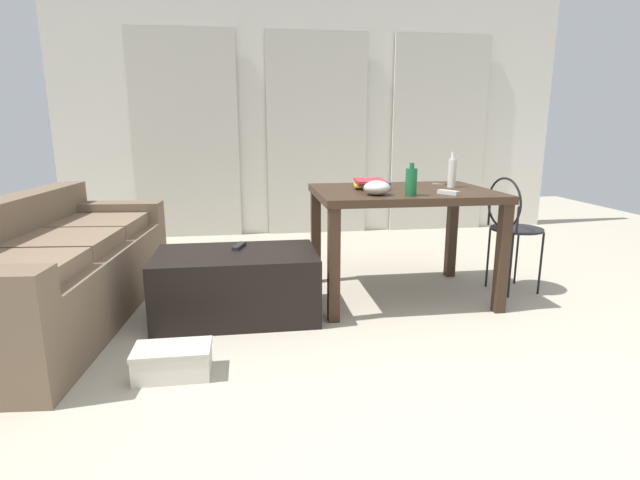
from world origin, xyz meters
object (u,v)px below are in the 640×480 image
at_px(bottle_far, 452,172).
at_px(bowl, 377,188).
at_px(wire_chair, 510,220).
at_px(scissors, 442,184).
at_px(bottle_near, 411,182).
at_px(book_stack, 371,184).
at_px(coffee_table, 237,285).
at_px(shoebox, 173,361).
at_px(craft_table, 402,204).
at_px(couch, 53,273).
at_px(tv_remote_primary, 239,246).
at_px(tv_remote_on_table, 449,192).

height_order(bottle_far, bowl, bottle_far).
xyz_separation_m(wire_chair, scissors, (-0.42, 0.26, 0.24)).
relative_size(bottle_near, scissors, 1.74).
bearing_deg(wire_chair, bowl, -167.65).
bearing_deg(book_stack, coffee_table, -162.25).
distance_m(book_stack, shoebox, 1.76).
relative_size(bottle_near, bowl, 1.22).
bearing_deg(wire_chair, shoebox, -157.14).
height_order(book_stack, shoebox, book_stack).
bearing_deg(book_stack, craft_table, -19.17).
xyz_separation_m(couch, book_stack, (2.05, 0.21, 0.49)).
bearing_deg(craft_table, scissors, 32.30).
relative_size(couch, shoebox, 5.82).
height_order(bowl, tv_remote_primary, bowl).
relative_size(tv_remote_on_table, shoebox, 0.38).
relative_size(couch, bottle_near, 10.52).
distance_m(wire_chair, bottle_far, 0.55).
relative_size(couch, scissors, 18.33).
bearing_deg(tv_remote_on_table, scissors, 38.41).
bearing_deg(bowl, wire_chair, 12.35).
relative_size(tv_remote_on_table, scissors, 1.21).
relative_size(bottle_far, scissors, 2.08).
xyz_separation_m(couch, bowl, (2.01, -0.11, 0.50)).
relative_size(bowl, tv_remote_on_table, 1.18).
bearing_deg(shoebox, book_stack, 40.07).
bearing_deg(bottle_near, scissors, 52.20).
bearing_deg(couch, coffee_table, -4.67).
relative_size(wire_chair, bottle_near, 4.13).
height_order(bottle_far, tv_remote_primary, bottle_far).
distance_m(craft_table, scissors, 0.46).
bearing_deg(tv_remote_primary, coffee_table, -82.55).
distance_m(couch, bottle_far, 2.70).
distance_m(couch, wire_chair, 3.07).
xyz_separation_m(craft_table, shoebox, (-1.44, -0.96, -0.59)).
bearing_deg(bottle_far, book_stack, 179.32).
height_order(craft_table, bottle_near, bottle_near).
bearing_deg(scissors, bowl, -142.09).
relative_size(couch, tv_remote_on_table, 15.11).
relative_size(coffee_table, scissors, 8.58).
distance_m(coffee_table, bowl, 1.07).
relative_size(scissors, tv_remote_primary, 0.68).
bearing_deg(bottle_near, shoebox, -154.95).
bearing_deg(tv_remote_on_table, bottle_far, 31.06).
bearing_deg(couch, bottle_far, 4.35).
bearing_deg(book_stack, bottle_far, -0.68).
bearing_deg(tv_remote_primary, book_stack, 26.92).
bearing_deg(bottle_far, craft_table, -170.20).
bearing_deg(bottle_near, craft_table, 80.89).
relative_size(wire_chair, book_stack, 2.85).
xyz_separation_m(tv_remote_primary, shoebox, (-0.32, -0.86, -0.35)).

